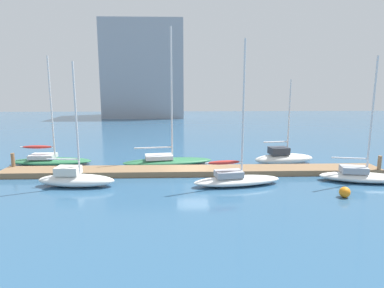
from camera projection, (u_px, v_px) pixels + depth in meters
ground_plane at (193, 174)px, 25.68m from camera, size 120.00×120.00×0.00m
dock_pier at (193, 171)px, 25.64m from camera, size 29.43×2.24×0.44m
dock_piling_near_end at (13, 163)px, 26.01m from camera, size 0.28×0.28×1.53m
dock_piling_far_end at (379, 166)px, 25.07m from camera, size 0.28×0.28×1.53m
sailboat_0 at (50, 159)px, 28.52m from camera, size 6.94×2.15×9.26m
sailboat_1 at (75, 178)px, 22.38m from camera, size 5.40×2.03×8.39m
sailboat_2 at (167, 159)px, 28.41m from camera, size 7.99×3.23×11.58m
sailboat_3 at (236, 178)px, 22.58m from camera, size 6.36×2.66×9.86m
sailboat_4 at (283, 157)px, 28.63m from camera, size 5.52×2.45×7.31m
sailboat_5 at (361, 175)px, 23.41m from camera, size 6.05×2.90×8.82m
mooring_buoy_orange at (345, 192)px, 20.22m from camera, size 0.67×0.67×0.67m
harbor_building_distant at (145, 70)px, 69.93m from camera, size 16.59×11.48×19.69m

